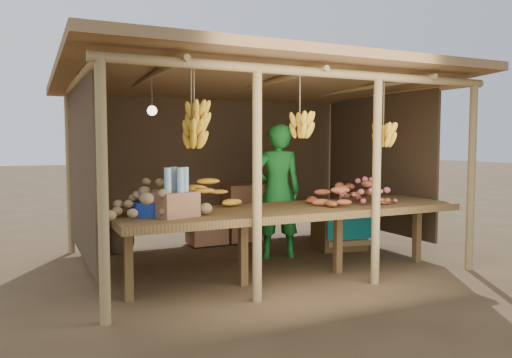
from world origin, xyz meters
name	(u,v)px	position (x,y,z in m)	size (l,w,h in m)	color
ground	(256,260)	(0.00, 0.00, 0.00)	(60.00, 60.00, 0.00)	brown
stall_structure	(255,110)	(-0.04, -0.06, 1.91)	(4.70, 3.50, 2.43)	#A18653
counter	(293,213)	(0.00, -0.95, 0.74)	(3.90, 1.05, 0.80)	brown
potato_heap	(156,197)	(-1.52, -0.96, 0.99)	(1.08, 0.65, 0.37)	olive
sweet_potato_heap	(349,189)	(0.75, -0.95, 0.98)	(0.92, 0.55, 0.36)	#A9512B
onion_heap	(369,189)	(0.95, -1.07, 0.98)	(0.74, 0.45, 0.35)	#BC5B64
banana_pile	(209,193)	(-0.88, -0.68, 0.97)	(0.65, 0.39, 0.35)	yellow
tomato_basin	(150,207)	(-1.56, -0.87, 0.88)	(0.40, 0.40, 0.21)	navy
bottle_box	(175,198)	(-1.36, -1.06, 0.98)	(0.45, 0.40, 0.48)	#9B6645
vendor	(277,191)	(0.33, 0.05, 0.88)	(0.64, 0.42, 1.75)	#1C7E2A
tarp_crate	(339,224)	(1.39, 0.16, 0.35)	(0.82, 0.74, 0.86)	brown
carton_stack	(231,218)	(0.15, 1.20, 0.38)	(1.13, 0.44, 0.85)	#9B6645
burlap_sacks	(108,238)	(-1.66, 1.20, 0.22)	(0.72, 0.37, 0.51)	#493622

